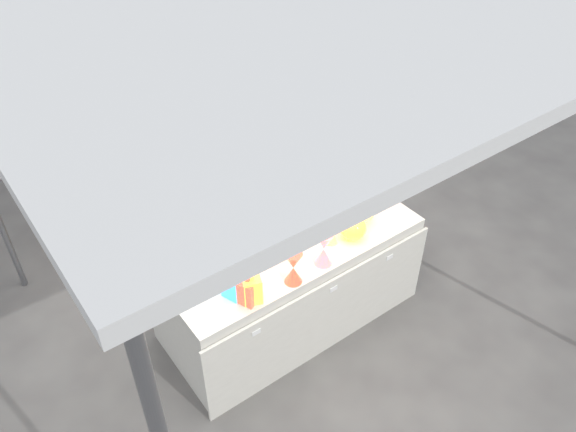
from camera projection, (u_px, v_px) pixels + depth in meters
ground at (288, 314)px, 4.23m from camera, size 80.00×80.00×0.00m
display_table at (289, 280)px, 3.99m from camera, size 1.84×0.83×0.75m
cardboard_box_closed at (109, 204)px, 4.96m from camera, size 0.56×0.41×0.41m
cardboard_box_flat at (193, 153)px, 5.94m from camera, size 0.79×0.58×0.06m
bottle_0 at (146, 241)px, 3.48m from camera, size 0.11×0.11×0.34m
bottle_1 at (154, 254)px, 3.40m from camera, size 0.09×0.09×0.33m
bottle_2 at (242, 226)px, 3.61m from camera, size 0.08×0.08×0.33m
bottle_3 at (216, 237)px, 3.56m from camera, size 0.09×0.09×0.29m
bottle_4 at (158, 260)px, 3.36m from camera, size 0.09×0.09×0.33m
bottle_5 at (158, 251)px, 3.38m from camera, size 0.09×0.09×0.39m
bottle_6 at (264, 230)px, 3.63m from camera, size 0.09×0.09×0.27m
decanter_0 at (251, 284)px, 3.25m from camera, size 0.14×0.14×0.27m
decanter_1 at (248, 286)px, 3.24m from camera, size 0.13×0.13×0.25m
decanter_2 at (234, 277)px, 3.28m from camera, size 0.15×0.15×0.28m
hourglass_0 at (293, 268)px, 3.38m from camera, size 0.13×0.13×0.23m
hourglass_1 at (324, 249)px, 3.51m from camera, size 0.13×0.13×0.24m
hourglass_2 at (331, 231)px, 3.68m from camera, size 0.11×0.11×0.19m
hourglass_3 at (280, 232)px, 3.66m from camera, size 0.10×0.10×0.20m
hourglass_4 at (280, 241)px, 3.56m from camera, size 0.15×0.15×0.24m
hourglass_5 at (273, 225)px, 3.70m from camera, size 0.11×0.11×0.23m
globe_0 at (353, 229)px, 3.73m from camera, size 0.23×0.23×0.14m
globe_1 at (359, 212)px, 3.86m from camera, size 0.21×0.21×0.15m
globe_2 at (350, 206)px, 3.92m from camera, size 0.25×0.25×0.15m
globe_3 at (374, 186)px, 4.10m from camera, size 0.20×0.20×0.15m
lampshade_0 at (239, 221)px, 3.69m from camera, size 0.30×0.30×0.27m
lampshade_1 at (291, 202)px, 3.88m from camera, size 0.22×0.22×0.24m
lampshade_2 at (348, 182)px, 4.06m from camera, size 0.28×0.28×0.25m
lampshade_3 at (301, 186)px, 3.99m from camera, size 0.30×0.30×0.29m
bottle_8 at (350, 156)px, 4.29m from camera, size 0.09×0.09×0.31m
bottle_9 at (337, 178)px, 4.07m from camera, size 0.07×0.07×0.29m
bottle_10 at (385, 185)px, 4.02m from camera, size 0.07×0.07×0.26m
bottle_11 at (371, 199)px, 3.85m from camera, size 0.09×0.09×0.31m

